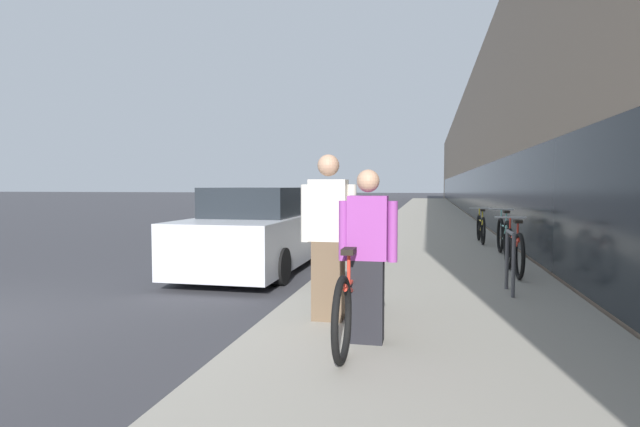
{
  "coord_description": "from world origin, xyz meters",
  "views": [
    {
      "loc": [
        5.72,
        -3.84,
        1.57
      ],
      "look_at": [
        1.91,
        13.75,
        0.58
      ],
      "focal_mm": 28.0,
      "sensor_mm": 36.0,
      "label": 1
    }
  ],
  "objects_px": {
    "tandem_bicycle": "(358,292)",
    "parked_sedan_curbside": "(260,232)",
    "bike_rack_hoop": "(510,255)",
    "person_bystander": "(328,237)",
    "cruiser_bike_middle": "(504,236)",
    "cruiser_bike_farthest": "(481,228)",
    "person_rider": "(368,256)",
    "cruiser_bike_nearest": "(514,251)"
  },
  "relations": [
    {
      "from": "bike_rack_hoop",
      "to": "parked_sedan_curbside",
      "type": "bearing_deg",
      "value": 156.41
    },
    {
      "from": "cruiser_bike_middle",
      "to": "bike_rack_hoop",
      "type": "bearing_deg",
      "value": -96.78
    },
    {
      "from": "person_rider",
      "to": "cruiser_bike_middle",
      "type": "xyz_separation_m",
      "value": [
        2.09,
        6.34,
        -0.4
      ]
    },
    {
      "from": "person_bystander",
      "to": "parked_sedan_curbside",
      "type": "bearing_deg",
      "value": 119.17
    },
    {
      "from": "bike_rack_hoop",
      "to": "person_bystander",
      "type": "bearing_deg",
      "value": -139.41
    },
    {
      "from": "tandem_bicycle",
      "to": "bike_rack_hoop",
      "type": "bearing_deg",
      "value": 50.93
    },
    {
      "from": "tandem_bicycle",
      "to": "parked_sedan_curbside",
      "type": "xyz_separation_m",
      "value": [
        -2.42,
        4.01,
        0.2
      ]
    },
    {
      "from": "tandem_bicycle",
      "to": "cruiser_bike_farthest",
      "type": "relative_size",
      "value": 1.52
    },
    {
      "from": "cruiser_bike_farthest",
      "to": "person_rider",
      "type": "bearing_deg",
      "value": -102.08
    },
    {
      "from": "person_bystander",
      "to": "bike_rack_hoop",
      "type": "height_order",
      "value": "person_bystander"
    },
    {
      "from": "cruiser_bike_middle",
      "to": "person_rider",
      "type": "bearing_deg",
      "value": -108.24
    },
    {
      "from": "bike_rack_hoop",
      "to": "parked_sedan_curbside",
      "type": "distance_m",
      "value": 4.57
    },
    {
      "from": "person_bystander",
      "to": "cruiser_bike_nearest",
      "type": "relative_size",
      "value": 1.02
    },
    {
      "from": "tandem_bicycle",
      "to": "person_rider",
      "type": "bearing_deg",
      "value": -68.26
    },
    {
      "from": "person_rider",
      "to": "bike_rack_hoop",
      "type": "height_order",
      "value": "person_rider"
    },
    {
      "from": "cruiser_bike_nearest",
      "to": "tandem_bicycle",
      "type": "bearing_deg",
      "value": -118.86
    },
    {
      "from": "tandem_bicycle",
      "to": "bike_rack_hoop",
      "type": "distance_m",
      "value": 2.81
    },
    {
      "from": "tandem_bicycle",
      "to": "person_bystander",
      "type": "relative_size",
      "value": 1.48
    },
    {
      "from": "person_bystander",
      "to": "parked_sedan_curbside",
      "type": "relative_size",
      "value": 0.39
    },
    {
      "from": "tandem_bicycle",
      "to": "person_rider",
      "type": "distance_m",
      "value": 0.55
    },
    {
      "from": "person_rider",
      "to": "cruiser_bike_middle",
      "type": "distance_m",
      "value": 6.68
    },
    {
      "from": "person_rider",
      "to": "cruiser_bike_middle",
      "type": "bearing_deg",
      "value": 71.76
    },
    {
      "from": "person_bystander",
      "to": "cruiser_bike_nearest",
      "type": "bearing_deg",
      "value": 54.39
    },
    {
      "from": "cruiser_bike_farthest",
      "to": "cruiser_bike_middle",
      "type": "bearing_deg",
      "value": -84.95
    },
    {
      "from": "cruiser_bike_nearest",
      "to": "parked_sedan_curbside",
      "type": "xyz_separation_m",
      "value": [
        -4.48,
        0.26,
        0.2
      ]
    },
    {
      "from": "parked_sedan_curbside",
      "to": "tandem_bicycle",
      "type": "bearing_deg",
      "value": -58.9
    },
    {
      "from": "tandem_bicycle",
      "to": "cruiser_bike_middle",
      "type": "distance_m",
      "value": 6.4
    },
    {
      "from": "person_bystander",
      "to": "parked_sedan_curbside",
      "type": "height_order",
      "value": "person_bystander"
    },
    {
      "from": "tandem_bicycle",
      "to": "cruiser_bike_nearest",
      "type": "xyz_separation_m",
      "value": [
        2.07,
        3.75,
        0.0
      ]
    },
    {
      "from": "tandem_bicycle",
      "to": "cruiser_bike_nearest",
      "type": "height_order",
      "value": "cruiser_bike_nearest"
    },
    {
      "from": "parked_sedan_curbside",
      "to": "cruiser_bike_farthest",
      "type": "bearing_deg",
      "value": 44.93
    },
    {
      "from": "tandem_bicycle",
      "to": "person_rider",
      "type": "xyz_separation_m",
      "value": [
        0.13,
        -0.34,
        0.42
      ]
    },
    {
      "from": "cruiser_bike_middle",
      "to": "parked_sedan_curbside",
      "type": "distance_m",
      "value": 5.05
    },
    {
      "from": "person_rider",
      "to": "cruiser_bike_middle",
      "type": "height_order",
      "value": "person_rider"
    },
    {
      "from": "cruiser_bike_nearest",
      "to": "person_bystander",
      "type": "bearing_deg",
      "value": -125.61
    },
    {
      "from": "cruiser_bike_farthest",
      "to": "parked_sedan_curbside",
      "type": "distance_m",
      "value": 6.25
    },
    {
      "from": "person_rider",
      "to": "person_bystander",
      "type": "relative_size",
      "value": 0.9
    },
    {
      "from": "person_bystander",
      "to": "bike_rack_hoop",
      "type": "distance_m",
      "value": 2.85
    },
    {
      "from": "person_bystander",
      "to": "bike_rack_hoop",
      "type": "bearing_deg",
      "value": 40.59
    },
    {
      "from": "bike_rack_hoop",
      "to": "person_rider",
      "type": "bearing_deg",
      "value": -123.01
    },
    {
      "from": "bike_rack_hoop",
      "to": "parked_sedan_curbside",
      "type": "relative_size",
      "value": 0.18
    },
    {
      "from": "parked_sedan_curbside",
      "to": "person_rider",
      "type": "bearing_deg",
      "value": -59.57
    }
  ]
}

